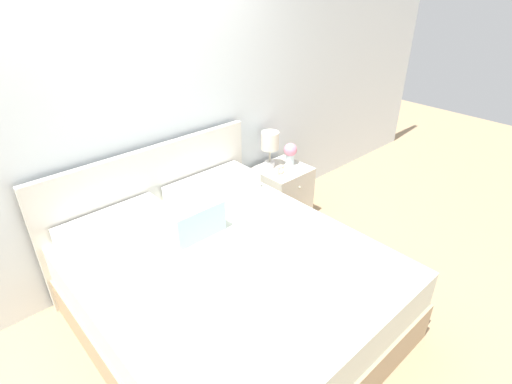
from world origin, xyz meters
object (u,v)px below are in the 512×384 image
(bed, at_px, (226,285))
(table_lamp, at_px, (270,143))
(alarm_clock, at_px, (280,170))
(nightstand, at_px, (282,192))
(flower_vase, at_px, (290,152))

(bed, distance_m, table_lamp, 1.56)
(bed, xyz_separation_m, alarm_clock, (1.19, 0.65, 0.27))
(bed, relative_size, nightstand, 3.74)
(flower_vase, xyz_separation_m, alarm_clock, (-0.24, -0.09, -0.09))
(alarm_clock, bearing_deg, nightstand, 29.97)
(bed, distance_m, alarm_clock, 1.38)
(alarm_clock, bearing_deg, bed, -151.47)
(flower_vase, bearing_deg, bed, -152.77)
(nightstand, height_order, alarm_clock, alarm_clock)
(table_lamp, bearing_deg, nightstand, -63.60)
(flower_vase, distance_m, alarm_clock, 0.27)
(nightstand, xyz_separation_m, flower_vase, (0.13, 0.03, 0.40))
(table_lamp, xyz_separation_m, flower_vase, (0.19, -0.10, -0.12))
(bed, bearing_deg, nightstand, 28.65)
(flower_vase, height_order, alarm_clock, flower_vase)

